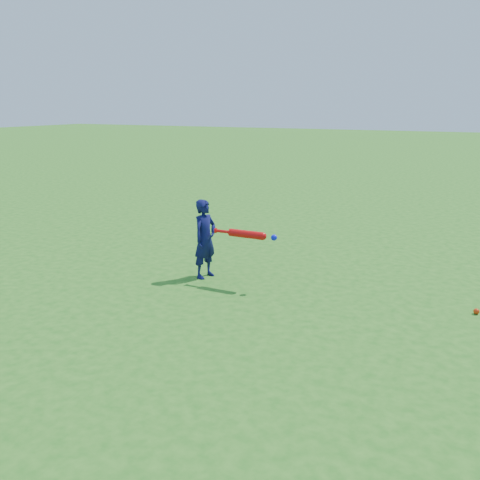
{
  "coord_description": "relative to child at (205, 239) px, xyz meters",
  "views": [
    {
      "loc": [
        2.85,
        -5.83,
        2.18
      ],
      "look_at": [
        -0.01,
        -0.15,
        0.55
      ],
      "focal_mm": 40.0,
      "sensor_mm": 36.0,
      "label": 1
    }
  ],
  "objects": [
    {
      "name": "ground_ball_red",
      "position": [
        3.22,
        0.2,
        -0.47
      ],
      "size": [
        0.06,
        0.06,
        0.06
      ],
      "primitive_type": "sphere",
      "color": "red",
      "rests_on": "ground"
    },
    {
      "name": "ground",
      "position": [
        0.51,
        0.15,
        -0.51
      ],
      "size": [
        80.0,
        80.0,
        0.0
      ],
      "primitive_type": "plane",
      "color": "#246B19",
      "rests_on": "ground"
    },
    {
      "name": "child",
      "position": [
        0.0,
        0.0,
        0.0
      ],
      "size": [
        0.31,
        0.41,
        1.01
      ],
      "primitive_type": "imported",
      "rotation": [
        0.0,
        0.0,
        1.39
      ],
      "color": "#0F1046",
      "rests_on": "ground"
    },
    {
      "name": "bat_swing",
      "position": [
        0.65,
        -0.06,
        0.14
      ],
      "size": [
        0.83,
        0.1,
        0.09
      ],
      "rotation": [
        0.0,
        0.0,
        -0.01
      ],
      "color": "red",
      "rests_on": "ground"
    }
  ]
}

